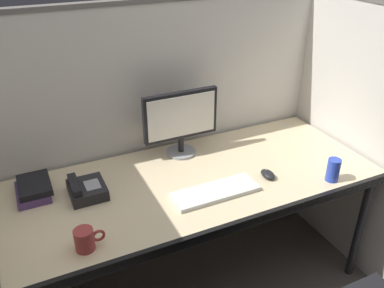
{
  "coord_description": "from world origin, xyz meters",
  "views": [
    {
      "loc": [
        -0.76,
        -1.27,
        1.9
      ],
      "look_at": [
        0.0,
        0.35,
        0.92
      ],
      "focal_mm": 37.7,
      "sensor_mm": 36.0,
      "label": 1
    }
  ],
  "objects_px": {
    "keyboard_main": "(215,192)",
    "soda_can": "(333,170)",
    "coffee_mug": "(85,239)",
    "desk": "(197,188)",
    "desk_phone": "(86,189)",
    "monitor_center": "(181,119)",
    "book_stack": "(34,189)",
    "computer_mouse": "(268,174)"
  },
  "relations": [
    {
      "from": "keyboard_main",
      "to": "coffee_mug",
      "type": "xyz_separation_m",
      "value": [
        -0.65,
        -0.11,
        0.04
      ]
    },
    {
      "from": "soda_can",
      "to": "coffee_mug",
      "type": "xyz_separation_m",
      "value": [
        -1.25,
        0.04,
        -0.01
      ]
    },
    {
      "from": "desk",
      "to": "monitor_center",
      "type": "height_order",
      "value": "monitor_center"
    },
    {
      "from": "keyboard_main",
      "to": "coffee_mug",
      "type": "relative_size",
      "value": 3.41
    },
    {
      "from": "monitor_center",
      "to": "keyboard_main",
      "type": "distance_m",
      "value": 0.48
    },
    {
      "from": "desk",
      "to": "soda_can",
      "type": "height_order",
      "value": "soda_can"
    },
    {
      "from": "monitor_center",
      "to": "computer_mouse",
      "type": "bearing_deg",
      "value": -53.78
    },
    {
      "from": "keyboard_main",
      "to": "computer_mouse",
      "type": "distance_m",
      "value": 0.32
    },
    {
      "from": "coffee_mug",
      "to": "desk_phone",
      "type": "relative_size",
      "value": 0.66
    },
    {
      "from": "computer_mouse",
      "to": "book_stack",
      "type": "height_order",
      "value": "book_stack"
    },
    {
      "from": "monitor_center",
      "to": "book_stack",
      "type": "bearing_deg",
      "value": -175.14
    },
    {
      "from": "keyboard_main",
      "to": "desk_phone",
      "type": "relative_size",
      "value": 2.26
    },
    {
      "from": "soda_can",
      "to": "desk_phone",
      "type": "distance_m",
      "value": 1.24
    },
    {
      "from": "keyboard_main",
      "to": "desk_phone",
      "type": "distance_m",
      "value": 0.63
    },
    {
      "from": "computer_mouse",
      "to": "book_stack",
      "type": "bearing_deg",
      "value": 162.58
    },
    {
      "from": "coffee_mug",
      "to": "computer_mouse",
      "type": "bearing_deg",
      "value": 7.46
    },
    {
      "from": "computer_mouse",
      "to": "desk_phone",
      "type": "relative_size",
      "value": 0.51
    },
    {
      "from": "computer_mouse",
      "to": "soda_can",
      "type": "distance_m",
      "value": 0.33
    },
    {
      "from": "coffee_mug",
      "to": "desk",
      "type": "bearing_deg",
      "value": 22.51
    },
    {
      "from": "monitor_center",
      "to": "coffee_mug",
      "type": "height_order",
      "value": "monitor_center"
    },
    {
      "from": "computer_mouse",
      "to": "keyboard_main",
      "type": "bearing_deg",
      "value": -177.32
    },
    {
      "from": "desk",
      "to": "monitor_center",
      "type": "xyz_separation_m",
      "value": [
        0.04,
        0.29,
        0.27
      ]
    },
    {
      "from": "keyboard_main",
      "to": "soda_can",
      "type": "xyz_separation_m",
      "value": [
        0.6,
        -0.15,
        0.05
      ]
    },
    {
      "from": "computer_mouse",
      "to": "desk_phone",
      "type": "distance_m",
      "value": 0.92
    },
    {
      "from": "computer_mouse",
      "to": "desk_phone",
      "type": "xyz_separation_m",
      "value": [
        -0.89,
        0.24,
        0.02
      ]
    },
    {
      "from": "coffee_mug",
      "to": "desk_phone",
      "type": "xyz_separation_m",
      "value": [
        0.08,
        0.37,
        -0.01
      ]
    },
    {
      "from": "book_stack",
      "to": "soda_can",
      "type": "xyz_separation_m",
      "value": [
        1.4,
        -0.51,
        0.03
      ]
    },
    {
      "from": "desk",
      "to": "keyboard_main",
      "type": "xyz_separation_m",
      "value": [
        0.03,
        -0.15,
        0.06
      ]
    },
    {
      "from": "computer_mouse",
      "to": "coffee_mug",
      "type": "distance_m",
      "value": 0.98
    },
    {
      "from": "computer_mouse",
      "to": "soda_can",
      "type": "bearing_deg",
      "value": -30.0
    },
    {
      "from": "desk",
      "to": "computer_mouse",
      "type": "distance_m",
      "value": 0.37
    },
    {
      "from": "book_stack",
      "to": "soda_can",
      "type": "height_order",
      "value": "soda_can"
    },
    {
      "from": "book_stack",
      "to": "coffee_mug",
      "type": "xyz_separation_m",
      "value": [
        0.15,
        -0.48,
        0.01
      ]
    },
    {
      "from": "desk",
      "to": "computer_mouse",
      "type": "height_order",
      "value": "computer_mouse"
    },
    {
      "from": "computer_mouse",
      "to": "desk",
      "type": "bearing_deg",
      "value": 159.02
    },
    {
      "from": "keyboard_main",
      "to": "coffee_mug",
      "type": "height_order",
      "value": "coffee_mug"
    },
    {
      "from": "coffee_mug",
      "to": "keyboard_main",
      "type": "bearing_deg",
      "value": 9.74
    },
    {
      "from": "monitor_center",
      "to": "desk_phone",
      "type": "bearing_deg",
      "value": -162.95
    },
    {
      "from": "soda_can",
      "to": "coffee_mug",
      "type": "distance_m",
      "value": 1.25
    },
    {
      "from": "computer_mouse",
      "to": "desk_phone",
      "type": "height_order",
      "value": "desk_phone"
    },
    {
      "from": "computer_mouse",
      "to": "coffee_mug",
      "type": "bearing_deg",
      "value": -172.54
    },
    {
      "from": "monitor_center",
      "to": "keyboard_main",
      "type": "bearing_deg",
      "value": -91.21
    }
  ]
}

